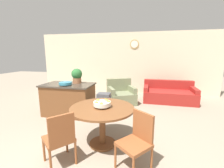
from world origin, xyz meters
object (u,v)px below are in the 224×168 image
fruit_bowl (102,103)px  dining_chair_near_right (137,139)px  dining_chair_near_left (60,137)px  trash_bin (104,106)px  couch (169,94)px  teal_bowl (65,83)px  armchair (121,95)px  potted_plant (77,75)px  dining_table (102,116)px  kitchen_island (69,99)px

fruit_bowl → dining_chair_near_right: bearing=-35.5°
dining_chair_near_right → dining_chair_near_left: bearing=50.0°
trash_bin → couch: size_ratio=0.38×
fruit_bowl → teal_bowl: (-1.36, 1.11, 0.12)m
trash_bin → armchair: size_ratio=0.60×
dining_chair_near_left → fruit_bowl: bearing=5.0°
potted_plant → fruit_bowl: bearing=-51.3°
potted_plant → armchair: 1.82m
couch → fruit_bowl: bearing=-116.4°
dining_chair_near_right → couch: 3.84m
fruit_bowl → teal_bowl: bearing=140.8°
fruit_bowl → teal_bowl: 1.75m
fruit_bowl → couch: (1.68, 3.22, -0.57)m
teal_bowl → fruit_bowl: bearing=-39.2°
dining_table → armchair: bearing=90.9°
kitchen_island → armchair: 1.89m
dining_chair_near_left → dining_chair_near_right: bearing=-40.0°
dining_chair_near_right → trash_bin: bearing=-19.4°
kitchen_island → trash_bin: kitchen_island is taller
dining_table → armchair: (-0.04, 2.62, -0.30)m
kitchen_island → dining_table: bearing=-43.1°
teal_bowl → armchair: bearing=49.0°
potted_plant → trash_bin: (0.90, -0.29, -0.78)m
dining_chair_near_right → couch: bearing=-64.6°
fruit_bowl → potted_plant: 1.92m
couch → dining_chair_near_right: bearing=-103.9°
dining_chair_near_left → potted_plant: size_ratio=2.05×
dining_chair_near_right → teal_bowl: teal_bowl is taller
dining_chair_near_left → armchair: size_ratio=0.75×
potted_plant → couch: bearing=31.2°
dining_chair_near_right → fruit_bowl: bearing=5.0°
fruit_bowl → kitchen_island: 1.93m
dining_chair_near_right → fruit_bowl: fruit_bowl is taller
couch → teal_bowl: bearing=-144.0°
dining_table → teal_bowl: (-1.36, 1.11, 0.37)m
trash_bin → armchair: bearing=80.0°
trash_bin → dining_table: bearing=-76.3°
armchair → dining_table: bearing=-115.2°
dining_table → couch: 3.65m
dining_chair_near_left → armchair: (0.45, 3.30, -0.20)m
dining_chair_near_left → potted_plant: potted_plant is taller
dining_chair_near_right → armchair: dining_chair_near_right is taller
armchair → trash_bin: bearing=-126.1°
potted_plant → couch: size_ratio=0.23×
dining_chair_near_right → armchair: size_ratio=0.75×
kitchen_island → couch: kitchen_island is taller
dining_chair_near_right → potted_plant: size_ratio=2.05×
dining_chair_near_right → couch: size_ratio=0.48×
couch → dining_chair_near_left: bearing=-117.9°
fruit_bowl → armchair: 2.68m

